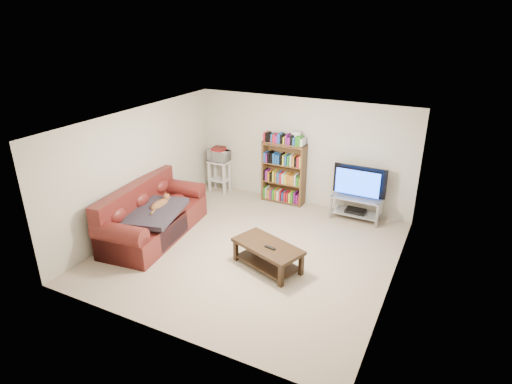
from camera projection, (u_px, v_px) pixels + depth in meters
The scene contains 19 objects.
floor at pixel (251, 250), 7.91m from camera, with size 5.00×5.00×0.00m, color #BCA78C.
ceiling at pixel (251, 123), 6.98m from camera, with size 5.00×5.00×0.00m, color white.
wall_back at pixel (302, 152), 9.51m from camera, with size 5.00×5.00×0.00m, color beige.
wall_front at pixel (160, 258), 5.39m from camera, with size 5.00×5.00×0.00m, color beige.
wall_left at pixel (139, 169), 8.48m from camera, with size 5.00×5.00×0.00m, color beige.
wall_right at pixel (399, 219), 6.42m from camera, with size 5.00×5.00×0.00m, color beige.
sofa at pixel (151, 218), 8.35m from camera, with size 1.33×2.52×1.03m.
blanket at pixel (154, 212), 8.05m from camera, with size 0.93×1.21×0.10m, color #2B252F.
cat at pixel (160, 205), 8.22m from camera, with size 0.26×0.66×0.20m, color brown, non-canonical shape.
coffee_table at pixel (268, 252), 7.27m from camera, with size 1.35×0.99×0.44m.
remote at pixel (270, 248), 7.10m from camera, with size 0.20×0.06×0.02m, color black.
tv_stand at pixel (356, 204), 8.98m from camera, with size 1.03×0.47×0.52m.
television at pixel (358, 183), 8.79m from camera, with size 1.11×0.15×0.64m, color black.
dvd_player at pixel (356, 211), 9.04m from camera, with size 0.41×0.29×0.06m, color black.
bookshelf at pixel (284, 172), 9.67m from camera, with size 0.98×0.31×1.42m.
shelf_clutter at pixel (289, 139), 9.34m from camera, with size 0.72×0.22×0.28m.
microwave_stand at pixel (219, 172), 10.35m from camera, with size 0.49×0.36×0.78m.
microwave at pixel (219, 156), 10.19m from camera, with size 0.48×0.33×0.27m, color silver.
game_boxes at pixel (219, 149), 10.13m from camera, with size 0.28×0.25×0.05m, color maroon.
Camera 1 is at (3.16, -6.11, 4.06)m, focal length 30.00 mm.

